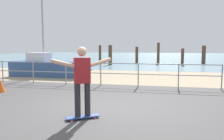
# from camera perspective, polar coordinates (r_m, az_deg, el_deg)

# --- Properties ---
(ground_plane) EXTENTS (24.00, 10.00, 0.04)m
(ground_plane) POSITION_cam_1_polar(r_m,az_deg,el_deg) (5.31, -5.78, -13.10)
(ground_plane) COLOR #474444
(ground_plane) RESTS_ON ground
(beach_strip) EXTENTS (24.00, 6.00, 0.04)m
(beach_strip) POSITION_cam_1_polar(r_m,az_deg,el_deg) (12.98, 5.01, -1.71)
(beach_strip) COLOR tan
(beach_strip) RESTS_ON ground
(sea_surface) EXTENTS (72.00, 50.00, 0.04)m
(sea_surface) POSITION_cam_1_polar(r_m,az_deg,el_deg) (40.84, 9.78, 3.46)
(sea_surface) COLOR slate
(sea_surface) RESTS_ON ground
(railing_fence) EXTENTS (11.65, 0.05, 1.05)m
(railing_fence) POSITION_cam_1_polar(r_m,az_deg,el_deg) (10.00, -7.52, -0.00)
(railing_fence) COLOR gray
(railing_fence) RESTS_ON ground
(sailboat) EXTENTS (4.97, 1.50, 5.51)m
(sailboat) POSITION_cam_1_polar(r_m,az_deg,el_deg) (13.41, -15.47, 0.60)
(sailboat) COLOR #335184
(sailboat) RESTS_ON ground
(skateboard) EXTENTS (0.78, 0.61, 0.08)m
(skateboard) POSITION_cam_1_polar(r_m,az_deg,el_deg) (5.43, -7.57, -11.91)
(skateboard) COLOR #334C8C
(skateboard) RESTS_ON ground
(skateboarder) EXTENTS (1.26, 0.87, 1.65)m
(skateboarder) POSITION_cam_1_polar(r_m,az_deg,el_deg) (5.22, -7.71, -1.94)
(skateboarder) COLOR #26262B
(skateboarder) RESTS_ON skateboard
(groyne_post_0) EXTENTS (0.30, 0.30, 1.95)m
(groyne_post_0) POSITION_cam_1_polar(r_m,az_deg,el_deg) (26.41, -3.12, 4.33)
(groyne_post_0) COLOR #513826
(groyne_post_0) RESTS_ON ground
(groyne_post_1) EXTENTS (0.35, 0.35, 1.91)m
(groyne_post_1) POSITION_cam_1_polar(r_m,az_deg,el_deg) (21.36, -0.46, 3.90)
(groyne_post_1) COLOR #513826
(groyne_post_1) RESTS_ON ground
(groyne_post_2) EXTENTS (0.31, 0.31, 1.76)m
(groyne_post_2) POSITION_cam_1_polar(r_m,az_deg,el_deg) (24.03, 6.43, 3.91)
(groyne_post_2) COLOR #513826
(groyne_post_2) RESTS_ON ground
(groyne_post_3) EXTENTS (0.28, 0.28, 2.18)m
(groyne_post_3) POSITION_cam_1_polar(r_m,az_deg,el_deg) (23.39, 11.88, 4.28)
(groyne_post_3) COLOR #513826
(groyne_post_3) RESTS_ON ground
(groyne_post_4) EXTENTS (0.28, 0.28, 1.59)m
(groyne_post_4) POSITION_cam_1_polar(r_m,az_deg,el_deg) (22.12, 17.76, 3.27)
(groyne_post_4) COLOR #513826
(groyne_post_4) RESTS_ON ground
(groyne_post_5) EXTENTS (0.39, 0.39, 1.88)m
(groyne_post_5) POSITION_cam_1_polar(r_m,az_deg,el_deg) (24.42, 22.62, 3.66)
(groyne_post_5) COLOR #513826
(groyne_post_5) RESTS_ON ground
(traffic_cone) EXTENTS (0.36, 0.36, 0.50)m
(traffic_cone) POSITION_cam_1_polar(r_m,az_deg,el_deg) (9.40, -26.83, -3.74)
(traffic_cone) COLOR #E55919
(traffic_cone) RESTS_ON ground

